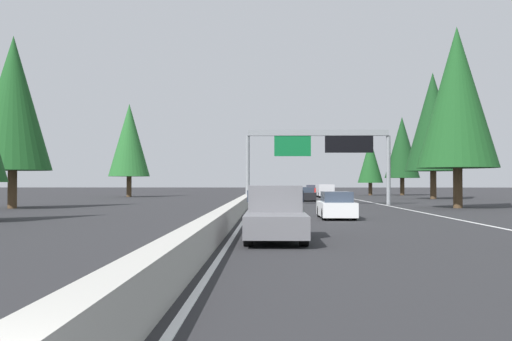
% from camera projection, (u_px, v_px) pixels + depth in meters
% --- Properties ---
extents(ground_plane, '(320.00, 320.00, 0.00)m').
position_uv_depth(ground_plane, '(254.00, 201.00, 62.36)').
color(ground_plane, '#262628').
extents(median_barrier, '(180.00, 0.56, 0.90)m').
position_uv_depth(median_barrier, '(255.00, 193.00, 82.37)').
color(median_barrier, '#ADAAA3').
rests_on(median_barrier, ground).
extents(shoulder_stripe_right, '(160.00, 0.16, 0.01)m').
position_uv_depth(shoulder_stripe_right, '(352.00, 199.00, 72.12)').
color(shoulder_stripe_right, silver).
rests_on(shoulder_stripe_right, ground).
extents(shoulder_stripe_median, '(160.00, 0.16, 0.01)m').
position_uv_depth(shoulder_stripe_median, '(258.00, 199.00, 72.35)').
color(shoulder_stripe_median, silver).
rests_on(shoulder_stripe_median, ground).
extents(sign_gantry_overhead, '(0.50, 12.68, 6.55)m').
position_uv_depth(sign_gantry_overhead, '(320.00, 145.00, 52.88)').
color(sign_gantry_overhead, gray).
rests_on(sign_gantry_overhead, ground).
extents(pickup_far_left, '(5.60, 2.00, 1.86)m').
position_uv_depth(pickup_far_left, '(275.00, 213.00, 20.89)').
color(pickup_far_left, slate).
rests_on(pickup_far_left, ground).
extents(sedan_far_right, '(4.40, 1.80, 1.47)m').
position_uv_depth(sedan_far_right, '(336.00, 206.00, 32.80)').
color(sedan_far_right, white).
rests_on(sedan_far_right, ground).
extents(minivan_distant_a, '(5.00, 1.95, 1.69)m').
position_uv_depth(minivan_distant_a, '(325.00, 190.00, 77.96)').
color(minivan_distant_a, silver).
rests_on(minivan_distant_a, ground).
extents(sedan_mid_right, '(4.40, 1.80, 1.47)m').
position_uv_depth(sedan_mid_right, '(310.00, 189.00, 109.16)').
color(sedan_mid_right, red).
rests_on(sedan_mid_right, ground).
extents(sedan_mid_center, '(4.40, 1.80, 1.47)m').
position_uv_depth(sedan_mid_center, '(306.00, 195.00, 62.85)').
color(sedan_mid_center, black).
rests_on(sedan_mid_center, ground).
extents(conifer_right_near, '(6.14, 6.14, 13.95)m').
position_uv_depth(conifer_right_near, '(457.00, 97.00, 46.26)').
color(conifer_right_near, '#4C3823').
rests_on(conifer_right_near, ground).
extents(conifer_right_mid, '(6.60, 6.60, 14.99)m').
position_uv_depth(conifer_right_mid, '(433.00, 122.00, 71.47)').
color(conifer_right_mid, '#4C3823').
rests_on(conifer_right_mid, ground).
extents(conifer_right_far, '(5.23, 5.23, 11.89)m').
position_uv_depth(conifer_right_far, '(402.00, 147.00, 91.43)').
color(conifer_right_far, '#4C3823').
rests_on(conifer_right_far, ground).
extents(conifer_right_distant, '(3.77, 3.77, 8.56)m').
position_uv_depth(conifer_right_distant, '(370.00, 161.00, 90.92)').
color(conifer_right_distant, '#4C3823').
rests_on(conifer_right_distant, ground).
extents(conifer_left_near, '(5.75, 5.75, 13.07)m').
position_uv_depth(conifer_left_near, '(13.00, 103.00, 45.59)').
color(conifer_left_near, '#4C3823').
rests_on(conifer_left_near, ground).
extents(conifer_left_mid, '(5.51, 5.51, 12.51)m').
position_uv_depth(conifer_left_mid, '(129.00, 140.00, 81.06)').
color(conifer_left_mid, '#4C3823').
rests_on(conifer_left_mid, ground).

